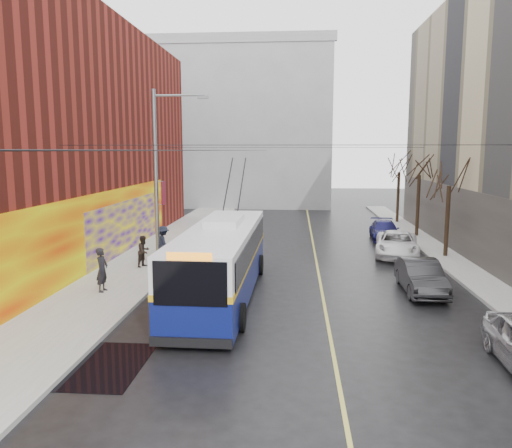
{
  "coord_description": "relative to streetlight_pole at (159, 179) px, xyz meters",
  "views": [
    {
      "loc": [
        0.28,
        -13.14,
        6.2
      ],
      "look_at": [
        -1.65,
        11.25,
        2.58
      ],
      "focal_mm": 35.0,
      "sensor_mm": 36.0,
      "label": 1
    }
  ],
  "objects": [
    {
      "name": "parked_car_b",
      "position": [
        11.95,
        -1.34,
        -4.13
      ],
      "size": [
        1.55,
        4.38,
        1.44
      ],
      "primitive_type": "imported",
      "rotation": [
        0.0,
        0.0,
        -0.01
      ],
      "color": "#2A2A2D",
      "rests_on": "ground"
    },
    {
      "name": "puddle",
      "position": [
        0.91,
        -9.78,
        -4.84
      ],
      "size": [
        2.32,
        3.42,
        0.01
      ],
      "primitive_type": "cube",
      "color": "black",
      "rests_on": "ground"
    },
    {
      "name": "tree_far",
      "position": [
        15.14,
        20.0,
        0.3
      ],
      "size": [
        3.2,
        3.2,
        6.57
      ],
      "color": "black",
      "rests_on": "ground"
    },
    {
      "name": "sidewalk_right",
      "position": [
        15.14,
        2.0,
        -4.77
      ],
      "size": [
        2.0,
        60.0,
        0.15
      ],
      "primitive_type": "cube",
      "color": "gray",
      "rests_on": "ground"
    },
    {
      "name": "streetlight_pole",
      "position": [
        0.0,
        0.0,
        0.0
      ],
      "size": [
        2.65,
        0.6,
        9.0
      ],
      "color": "slate",
      "rests_on": "ground"
    },
    {
      "name": "pedestrian_b",
      "position": [
        -1.46,
        1.92,
        -3.87
      ],
      "size": [
        0.88,
        0.98,
        1.65
      ],
      "primitive_type": "imported",
      "rotation": [
        0.0,
        0.0,
        1.18
      ],
      "color": "black",
      "rests_on": "sidewalk_left"
    },
    {
      "name": "tree_mid",
      "position": [
        15.14,
        13.0,
        0.41
      ],
      "size": [
        3.2,
        3.2,
        6.68
      ],
      "color": "black",
      "rests_on": "ground"
    },
    {
      "name": "lane_line",
      "position": [
        7.64,
        4.0,
        -4.84
      ],
      "size": [
        0.12,
        50.0,
        0.01
      ],
      "primitive_type": "cube",
      "color": "#BFB74C",
      "rests_on": "ground"
    },
    {
      "name": "pedestrian_a",
      "position": [
        -1.86,
        -2.78,
        -3.74
      ],
      "size": [
        0.5,
        0.72,
        1.91
      ],
      "primitive_type": "imported",
      "rotation": [
        0.0,
        0.0,
        1.51
      ],
      "color": "black",
      "rests_on": "sidewalk_left"
    },
    {
      "name": "ground",
      "position": [
        6.14,
        -10.0,
        -4.85
      ],
      "size": [
        140.0,
        140.0,
        0.0
      ],
      "primitive_type": "plane",
      "color": "black",
      "rests_on": "ground"
    },
    {
      "name": "pedestrian_c",
      "position": [
        -0.9,
        3.7,
        -3.75
      ],
      "size": [
        1.32,
        1.38,
        1.89
      ],
      "primitive_type": "imported",
      "rotation": [
        0.0,
        0.0,
        2.27
      ],
      "color": "black",
      "rests_on": "sidewalk_left"
    },
    {
      "name": "following_car",
      "position": [
        2.76,
        11.03,
        -4.08
      ],
      "size": [
        2.26,
        4.69,
        1.54
      ],
      "primitive_type": "imported",
      "rotation": [
        0.0,
        0.0,
        -0.1
      ],
      "color": "#A5A5A9",
      "rests_on": "ground"
    },
    {
      "name": "trolleybus",
      "position": [
        3.33,
        -2.68,
        -3.23
      ],
      "size": [
        3.0,
        12.34,
        5.82
      ],
      "rotation": [
        0.0,
        0.0,
        -0.01
      ],
      "color": "#0B1253",
      "rests_on": "ground"
    },
    {
      "name": "building_far",
      "position": [
        0.14,
        34.99,
        4.17
      ],
      "size": [
        20.5,
        12.1,
        18.0
      ],
      "color": "gray",
      "rests_on": "ground"
    },
    {
      "name": "pigeons_flying",
      "position": [
        3.27,
        0.01,
        2.0
      ],
      "size": [
        3.48,
        4.06,
        1.4
      ],
      "color": "slate"
    },
    {
      "name": "building_left",
      "position": [
        -9.85,
        3.99,
        2.14
      ],
      "size": [
        12.11,
        36.0,
        14.0
      ],
      "color": "maroon",
      "rests_on": "ground"
    },
    {
      "name": "parked_car_c",
      "position": [
        12.44,
        6.36,
        -4.12
      ],
      "size": [
        3.26,
        5.55,
        1.45
      ],
      "primitive_type": "imported",
      "rotation": [
        0.0,
        0.0,
        -0.17
      ],
      "color": "white",
      "rests_on": "ground"
    },
    {
      "name": "catenary_wires",
      "position": [
        3.6,
        4.77,
        1.4
      ],
      "size": [
        18.0,
        60.0,
        0.22
      ],
      "color": "black"
    },
    {
      "name": "parked_car_d",
      "position": [
        12.65,
        11.77,
        -4.18
      ],
      "size": [
        2.14,
        4.7,
        1.33
      ],
      "primitive_type": "imported",
      "rotation": [
        0.0,
        0.0,
        -0.06
      ],
      "color": "navy",
      "rests_on": "ground"
    },
    {
      "name": "tree_near",
      "position": [
        15.14,
        6.0,
        0.13
      ],
      "size": [
        3.2,
        3.2,
        6.4
      ],
      "color": "black",
      "rests_on": "ground"
    },
    {
      "name": "sidewalk_left",
      "position": [
        -1.86,
        2.0,
        -4.77
      ],
      "size": [
        4.0,
        60.0,
        0.15
      ],
      "primitive_type": "cube",
      "color": "gray",
      "rests_on": "ground"
    }
  ]
}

